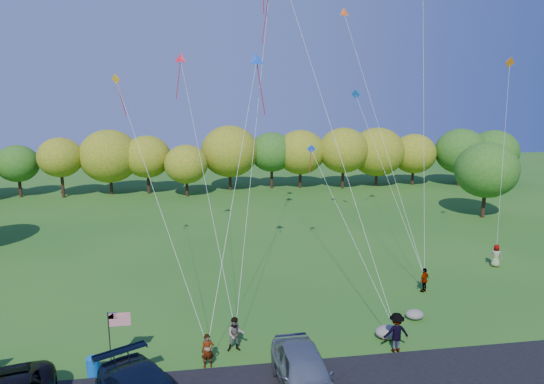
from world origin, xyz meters
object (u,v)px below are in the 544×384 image
at_px(flyer_d, 424,280).
at_px(flyer_e, 496,256).
at_px(minivan_silver, 304,372).
at_px(flyer_a, 208,351).
at_px(trash_barrel, 93,367).
at_px(flyer_c, 396,332).
at_px(flyer_b, 236,334).

relative_size(flyer_d, flyer_e, 0.95).
bearing_deg(minivan_silver, flyer_e, 34.93).
bearing_deg(flyer_d, minivan_silver, 10.32).
distance_m(flyer_a, flyer_d, 14.91).
bearing_deg(flyer_d, trash_barrel, -13.90).
distance_m(minivan_silver, flyer_a, 4.63).
xyz_separation_m(minivan_silver, flyer_c, (5.03, 2.58, 0.01)).
height_order(flyer_a, flyer_c, flyer_c).
bearing_deg(trash_barrel, flyer_c, -0.41).
bearing_deg(trash_barrel, flyer_a, -1.15).
distance_m(flyer_b, flyer_c, 7.63).
relative_size(flyer_b, flyer_e, 1.05).
xyz_separation_m(flyer_c, flyer_e, (11.60, 9.86, -0.16)).
height_order(minivan_silver, trash_barrel, minivan_silver).
bearing_deg(flyer_c, flyer_a, 1.02).
xyz_separation_m(flyer_b, flyer_e, (19.13, 8.65, -0.04)).
bearing_deg(minivan_silver, flyer_c, 25.27).
xyz_separation_m(flyer_a, flyer_d, (13.44, 6.45, -0.01)).
xyz_separation_m(flyer_b, trash_barrel, (-6.31, -1.12, -0.43)).
bearing_deg(flyer_b, flyer_c, -9.53).
distance_m(flyer_a, trash_barrel, 4.98).
bearing_deg(flyer_b, flyer_d, 23.06).
bearing_deg(flyer_a, minivan_silver, -39.69).
distance_m(flyer_b, trash_barrel, 6.42).
height_order(minivan_silver, flyer_e, minivan_silver).
bearing_deg(flyer_b, trash_barrel, -170.33).
bearing_deg(flyer_a, flyer_e, 19.85).
height_order(minivan_silver, flyer_c, flyer_c).
height_order(flyer_a, trash_barrel, flyer_a).
relative_size(flyer_c, flyer_e, 1.20).
relative_size(minivan_silver, flyer_a, 3.36).
bearing_deg(trash_barrel, flyer_e, 21.00).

